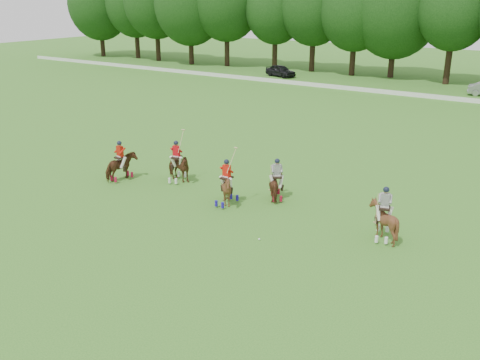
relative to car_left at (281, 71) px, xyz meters
The scene contains 10 objects.
ground 46.36m from the car_left, 66.48° to the right, with size 180.00×180.00×0.00m, color #2E6D1F.
tree_line 20.96m from the car_left, 16.47° to the left, with size 117.98×14.32×14.75m.
boundary_rail 19.05m from the car_left, 13.67° to the right, with size 120.00×0.10×0.44m, color white.
car_left is the anchor object (origin of this frame).
polo_red_a 40.42m from the car_left, 72.90° to the right, with size 1.15×1.89×2.24m.
polo_red_b 39.84m from the car_left, 68.54° to the right, with size 1.88×1.72×2.85m.
polo_red_c 42.77m from the car_left, 63.86° to the right, with size 1.37×1.52×2.87m.
polo_stripe_a 41.75m from the car_left, 60.63° to the right, with size 1.59×1.78×2.13m.
polo_stripe_b 46.22m from the car_left, 55.04° to the right, with size 1.69×1.80×2.33m.
polo_ball 46.56m from the car_left, 61.45° to the right, with size 0.09×0.09×0.09m, color white.
Camera 1 is at (14.38, -15.76, 9.83)m, focal length 40.00 mm.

